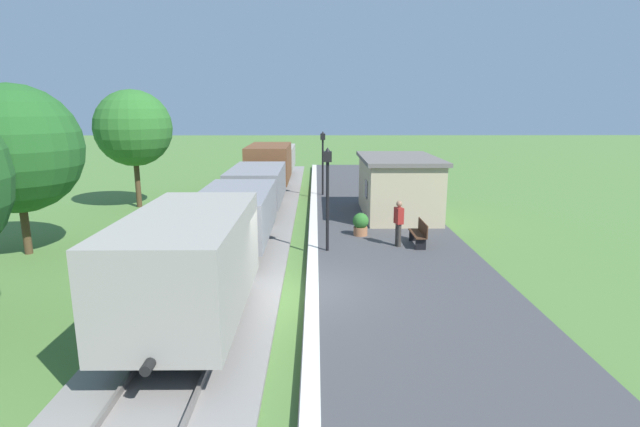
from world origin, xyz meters
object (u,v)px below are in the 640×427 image
(station_hut, at_px, (398,186))
(bench_near_hut, at_px, (420,233))
(tree_trackside_mid, at_px, (15,149))
(tree_trackside_far, at_px, (133,128))
(bench_down_platform, at_px, (385,191))
(lamp_post_far, at_px, (323,151))
(freight_train, at_px, (256,186))
(potted_planter, at_px, (361,224))
(lamp_post_near, at_px, (328,180))
(person_waiting, at_px, (399,222))

(station_hut, relative_size, bench_near_hut, 3.87)
(bench_near_hut, bearing_deg, tree_trackside_mid, -179.53)
(bench_near_hut, xyz_separation_m, tree_trackside_far, (-13.42, 8.44, 3.49))
(bench_down_platform, xyz_separation_m, lamp_post_far, (-3.45, 1.50, 2.08))
(freight_train, height_order, lamp_post_far, lamp_post_far)
(station_hut, relative_size, potted_planter, 6.33)
(lamp_post_near, distance_m, tree_trackside_far, 13.57)
(freight_train, xyz_separation_m, bench_near_hut, (6.77, -6.01, -0.80))
(potted_planter, distance_m, lamp_post_far, 9.53)
(potted_planter, bearing_deg, person_waiting, -51.38)
(lamp_post_far, height_order, tree_trackside_far, tree_trackside_far)
(freight_train, height_order, lamp_post_near, lamp_post_near)
(freight_train, bearing_deg, tree_trackside_mid, -141.52)
(potted_planter, bearing_deg, freight_train, 135.91)
(potted_planter, distance_m, tree_trackside_far, 13.78)
(station_hut, relative_size, lamp_post_far, 1.57)
(bench_down_platform, distance_m, tree_trackside_far, 13.89)
(bench_near_hut, height_order, potted_planter, potted_planter)
(freight_train, distance_m, potted_planter, 6.60)
(station_hut, relative_size, tree_trackside_far, 0.93)
(station_hut, bearing_deg, potted_planter, -118.88)
(bench_down_platform, height_order, tree_trackside_far, tree_trackside_far)
(person_waiting, distance_m, tree_trackside_mid, 13.92)
(person_waiting, bearing_deg, bench_near_hut, 171.59)
(lamp_post_near, height_order, tree_trackside_mid, tree_trackside_mid)
(bench_down_platform, distance_m, lamp_post_near, 10.60)
(bench_near_hut, relative_size, lamp_post_near, 0.41)
(station_hut, height_order, lamp_post_near, lamp_post_near)
(freight_train, height_order, bench_near_hut, freight_train)
(bench_down_platform, relative_size, lamp_post_near, 0.41)
(person_waiting, xyz_separation_m, lamp_post_far, (-2.63, 10.76, 1.62))
(freight_train, distance_m, tree_trackside_mid, 10.13)
(bench_near_hut, xyz_separation_m, lamp_post_far, (-3.45, 10.65, 2.08))
(lamp_post_near, bearing_deg, person_waiting, 11.73)
(station_hut, bearing_deg, bench_down_platform, 90.50)
(person_waiting, bearing_deg, tree_trackside_mid, -15.61)
(bench_down_platform, bearing_deg, person_waiting, -95.02)
(bench_near_hut, bearing_deg, tree_trackside_far, 147.83)
(bench_near_hut, xyz_separation_m, bench_down_platform, (0.00, 9.16, 0.00))
(bench_down_platform, height_order, lamp_post_far, lamp_post_far)
(person_waiting, distance_m, tree_trackside_far, 15.53)
(potted_planter, xyz_separation_m, lamp_post_far, (-1.39, 9.20, 2.08))
(person_waiting, relative_size, tree_trackside_far, 0.28)
(tree_trackside_mid, bearing_deg, station_hut, 20.33)
(bench_near_hut, height_order, tree_trackside_far, tree_trackside_far)
(freight_train, xyz_separation_m, lamp_post_far, (3.32, 4.64, 1.28))
(tree_trackside_mid, bearing_deg, freight_train, 38.48)
(station_hut, relative_size, person_waiting, 3.39)
(bench_near_hut, distance_m, lamp_post_near, 4.08)
(bench_down_platform, bearing_deg, station_hut, -89.50)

